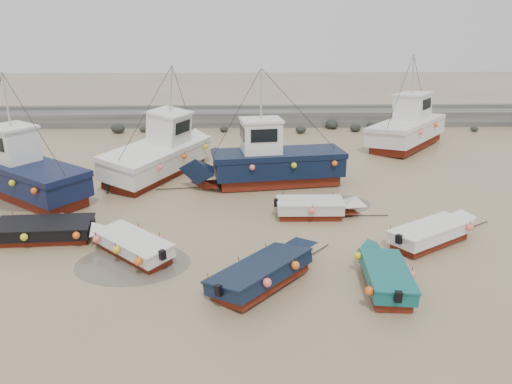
% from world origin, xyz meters
% --- Properties ---
extents(ground, '(120.00, 120.00, 0.00)m').
position_xyz_m(ground, '(0.00, 0.00, 0.00)').
color(ground, tan).
rests_on(ground, ground).
extents(seawall, '(60.00, 4.92, 1.50)m').
position_xyz_m(seawall, '(0.05, 21.99, 0.63)').
color(seawall, slate).
rests_on(seawall, ground).
extents(puddle_a, '(4.36, 4.36, 0.01)m').
position_xyz_m(puddle_a, '(-3.57, -2.22, 0.00)').
color(puddle_a, '#5C5548').
rests_on(puddle_a, ground).
extents(puddle_b, '(3.18, 3.18, 0.01)m').
position_xyz_m(puddle_b, '(5.33, 3.81, 0.00)').
color(puddle_b, '#5C5548').
rests_on(puddle_b, ground).
extents(puddle_c, '(3.76, 3.76, 0.01)m').
position_xyz_m(puddle_c, '(-9.80, 4.23, 0.00)').
color(puddle_c, '#5C5548').
rests_on(puddle_c, ground).
extents(puddle_d, '(6.34, 6.34, 0.01)m').
position_xyz_m(puddle_d, '(3.27, 9.92, 0.00)').
color(puddle_d, '#5C5548').
rests_on(puddle_d, ground).
extents(dinghy_0, '(4.63, 4.47, 1.43)m').
position_xyz_m(dinghy_0, '(-3.84, -1.37, 0.55)').
color(dinghy_0, '#65190B').
rests_on(dinghy_0, ground).
extents(dinghy_1, '(4.78, 5.17, 1.43)m').
position_xyz_m(dinghy_1, '(1.51, -3.71, 0.54)').
color(dinghy_1, '#65190B').
rests_on(dinghy_1, ground).
extents(dinghy_2, '(1.99, 5.34, 1.43)m').
position_xyz_m(dinghy_2, '(5.49, -3.97, 0.56)').
color(dinghy_2, '#65190B').
rests_on(dinghy_2, ground).
extents(dinghy_3, '(5.36, 3.78, 1.43)m').
position_xyz_m(dinghy_3, '(8.54, -0.64, 0.55)').
color(dinghy_3, '#65190B').
rests_on(dinghy_3, ground).
extents(dinghy_4, '(6.25, 2.10, 1.43)m').
position_xyz_m(dinghy_4, '(-7.97, -0.09, 0.54)').
color(dinghy_4, '#65190B').
rests_on(dinghy_4, ground).
extents(dinghy_5, '(5.33, 1.93, 1.43)m').
position_xyz_m(dinghy_5, '(4.05, 2.18, 0.56)').
color(dinghy_5, '#65190B').
rests_on(dinghy_5, ground).
extents(cabin_boat_0, '(8.92, 7.29, 6.22)m').
position_xyz_m(cabin_boat_0, '(-10.62, 5.27, 1.33)').
color(cabin_boat_0, '#65190B').
rests_on(cabin_boat_0, ground).
extents(cabin_boat_1, '(6.24, 10.19, 6.22)m').
position_xyz_m(cabin_boat_1, '(-4.10, 8.99, 1.32)').
color(cabin_boat_1, '#65190B').
rests_on(cabin_boat_1, ground).
extents(cabin_boat_2, '(10.24, 3.67, 6.22)m').
position_xyz_m(cabin_boat_2, '(1.92, 6.81, 1.34)').
color(cabin_boat_2, '#65190B').
rests_on(cabin_boat_2, ground).
extents(cabin_boat_3, '(7.67, 8.70, 6.22)m').
position_xyz_m(cabin_boat_3, '(12.42, 15.03, 1.34)').
color(cabin_boat_3, '#65190B').
rests_on(cabin_boat_3, ground).
extents(person, '(0.76, 0.64, 1.79)m').
position_xyz_m(person, '(-6.37, 5.61, 0.00)').
color(person, '#192136').
rests_on(person, ground).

